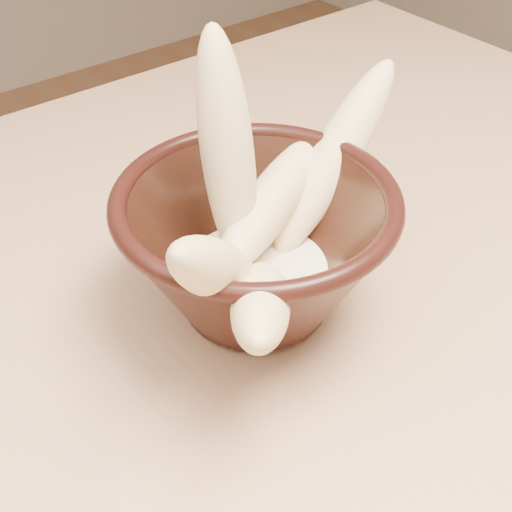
{
  "coord_description": "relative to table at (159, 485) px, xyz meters",
  "views": [
    {
      "loc": [
        -0.12,
        -0.25,
        1.09
      ],
      "look_at": [
        0.1,
        0.03,
        0.8
      ],
      "focal_mm": 50.0,
      "sensor_mm": 36.0,
      "label": 1
    }
  ],
  "objects": [
    {
      "name": "banana_left",
      "position": [
        0.05,
        -0.01,
        0.16
      ],
      "size": [
        0.12,
        0.1,
        0.12
      ],
      "primitive_type": "ellipsoid",
      "rotation": [
        0.78,
        0.0,
        -0.97
      ],
      "color": "#F2D58F",
      "rests_on": "bowl"
    },
    {
      "name": "milk_puddle",
      "position": [
        0.1,
        0.03,
        0.11
      ],
      "size": [
        0.1,
        0.1,
        0.01
      ],
      "primitive_type": "cylinder",
      "color": "beige",
      "rests_on": "bowl"
    },
    {
      "name": "banana_upright",
      "position": [
        0.1,
        0.05,
        0.19
      ],
      "size": [
        0.04,
        0.07,
        0.16
      ],
      "primitive_type": "ellipsoid",
      "rotation": [
        0.21,
        0.0,
        2.95
      ],
      "color": "#F2D58F",
      "rests_on": "bowl"
    },
    {
      "name": "bowl",
      "position": [
        0.1,
        0.03,
        0.13
      ],
      "size": [
        0.18,
        0.18,
        0.1
      ],
      "rotation": [
        0.0,
        0.0,
        -0.41
      ],
      "color": "black",
      "rests_on": "table"
    },
    {
      "name": "banana_front",
      "position": [
        0.06,
        -0.03,
        0.15
      ],
      "size": [
        0.12,
        0.13,
        0.09
      ],
      "primitive_type": "ellipsoid",
      "rotation": [
        1.1,
        0.0,
        -0.69
      ],
      "color": "#F2D58F",
      "rests_on": "bowl"
    },
    {
      "name": "banana_right",
      "position": [
        0.19,
        0.05,
        0.16
      ],
      "size": [
        0.15,
        0.07,
        0.12
      ],
      "primitive_type": "ellipsoid",
      "rotation": [
        0.95,
        0.0,
        1.82
      ],
      "color": "#F2D58F",
      "rests_on": "bowl"
    },
    {
      "name": "table",
      "position": [
        0.0,
        0.0,
        0.0
      ],
      "size": [
        1.2,
        0.8,
        0.75
      ],
      "color": "tan",
      "rests_on": "ground"
    },
    {
      "name": "banana_across",
      "position": [
        0.13,
        0.04,
        0.15
      ],
      "size": [
        0.14,
        0.08,
        0.06
      ],
      "primitive_type": "ellipsoid",
      "rotation": [
        1.33,
        0.0,
        1.95
      ],
      "color": "#F2D58F",
      "rests_on": "bowl"
    }
  ]
}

